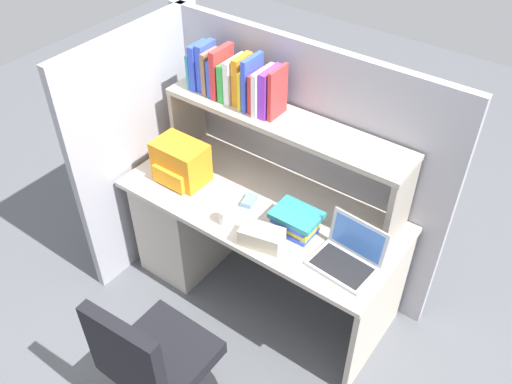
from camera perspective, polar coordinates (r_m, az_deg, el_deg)
name	(u,v)px	position (r m, az deg, el deg)	size (l,w,h in m)	color
ground_plane	(261,288)	(3.54, 0.49, -10.08)	(8.00, 8.00, 0.00)	#595B60
desk	(211,218)	(3.42, -4.78, -2.74)	(1.60, 0.70, 0.73)	beige
cubicle_partition_rear	(299,164)	(3.23, 4.52, 2.99)	(1.84, 0.05, 1.55)	#9E9EA8
cubicle_partition_left	(144,148)	(3.42, -11.61, 4.52)	(0.05, 1.06, 1.55)	#9E9EA8
overhead_hutch	(284,135)	(2.93, 2.91, 6.03)	(1.44, 0.28, 0.45)	gray
reference_books_on_shelf	(236,79)	(2.97, -2.15, 11.71)	(0.58, 0.19, 0.29)	teal
laptop	(348,256)	(2.71, 9.65, -6.59)	(0.33, 0.27, 0.22)	#B7BABF
backpack	(180,163)	(3.14, -7.95, 3.06)	(0.30, 0.22, 0.24)	orange
computer_mouse	(249,201)	(3.01, -0.72, -0.90)	(0.06, 0.10, 0.03)	#7299C6
paper_cup	(226,216)	(2.88, -3.19, -2.55)	(0.08, 0.08, 0.09)	white
tissue_box	(262,237)	(2.76, 0.61, -4.74)	(0.22, 0.12, 0.10)	#BFB299
desk_book_stack	(296,221)	(2.83, 4.22, -3.06)	(0.25, 0.18, 0.12)	blue
office_chair	(156,371)	(2.78, -10.43, -17.97)	(0.52, 0.52, 0.93)	black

